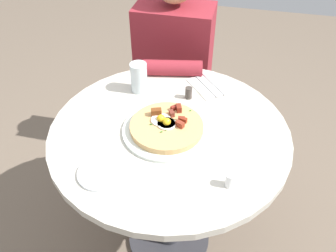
{
  "coord_description": "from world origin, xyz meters",
  "views": [
    {
      "loc": [
        -0.21,
        0.93,
        1.58
      ],
      "look_at": [
        0.0,
        0.01,
        0.76
      ],
      "focal_mm": 37.46,
      "sensor_mm": 36.0,
      "label": 1
    }
  ],
  "objects_px": {
    "water_glass": "(139,77)",
    "pepper_shaker": "(189,93)",
    "fork": "(206,86)",
    "knife": "(214,83)",
    "salt_shaker": "(230,180)",
    "person_seated": "(174,82)",
    "bread_plate": "(101,172)",
    "breakfast_pizza": "(167,126)",
    "pizza_plate": "(167,130)",
    "dining_table": "(169,162)"
  },
  "relations": [
    {
      "from": "knife",
      "to": "pepper_shaker",
      "type": "relative_size",
      "value": 3.7
    },
    {
      "from": "breakfast_pizza",
      "to": "water_glass",
      "type": "distance_m",
      "value": 0.28
    },
    {
      "from": "water_glass",
      "to": "pepper_shaker",
      "type": "distance_m",
      "value": 0.21
    },
    {
      "from": "dining_table",
      "to": "salt_shaker",
      "type": "distance_m",
      "value": 0.38
    },
    {
      "from": "dining_table",
      "to": "fork",
      "type": "xyz_separation_m",
      "value": [
        -0.09,
        -0.3,
        0.18
      ]
    },
    {
      "from": "person_seated",
      "to": "bread_plate",
      "type": "bearing_deg",
      "value": 87.5
    },
    {
      "from": "person_seated",
      "to": "salt_shaker",
      "type": "bearing_deg",
      "value": 113.04
    },
    {
      "from": "salt_shaker",
      "to": "pepper_shaker",
      "type": "height_order",
      "value": "salt_shaker"
    },
    {
      "from": "dining_table",
      "to": "fork",
      "type": "distance_m",
      "value": 0.36
    },
    {
      "from": "bread_plate",
      "to": "salt_shaker",
      "type": "xyz_separation_m",
      "value": [
        -0.4,
        -0.04,
        0.02
      ]
    },
    {
      "from": "knife",
      "to": "water_glass",
      "type": "height_order",
      "value": "water_glass"
    },
    {
      "from": "pizza_plate",
      "to": "water_glass",
      "type": "bearing_deg",
      "value": -53.07
    },
    {
      "from": "pizza_plate",
      "to": "knife",
      "type": "xyz_separation_m",
      "value": [
        -0.13,
        -0.34,
        0.0
      ]
    },
    {
      "from": "person_seated",
      "to": "pizza_plate",
      "type": "xyz_separation_m",
      "value": [
        -0.12,
        0.65,
        0.23
      ]
    },
    {
      "from": "bread_plate",
      "to": "knife",
      "type": "relative_size",
      "value": 0.85
    },
    {
      "from": "breakfast_pizza",
      "to": "fork",
      "type": "height_order",
      "value": "breakfast_pizza"
    },
    {
      "from": "person_seated",
      "to": "knife",
      "type": "bearing_deg",
      "value": 127.69
    },
    {
      "from": "fork",
      "to": "knife",
      "type": "bearing_deg",
      "value": 90.0
    },
    {
      "from": "fork",
      "to": "water_glass",
      "type": "xyz_separation_m",
      "value": [
        0.27,
        0.09,
        0.06
      ]
    },
    {
      "from": "water_glass",
      "to": "salt_shaker",
      "type": "bearing_deg",
      "value": 134.28
    },
    {
      "from": "fork",
      "to": "salt_shaker",
      "type": "xyz_separation_m",
      "value": [
        -0.15,
        0.51,
        0.02
      ]
    },
    {
      "from": "dining_table",
      "to": "bread_plate",
      "type": "distance_m",
      "value": 0.35
    },
    {
      "from": "pizza_plate",
      "to": "salt_shaker",
      "type": "height_order",
      "value": "salt_shaker"
    },
    {
      "from": "bread_plate",
      "to": "water_glass",
      "type": "relative_size",
      "value": 1.22
    },
    {
      "from": "fork",
      "to": "water_glass",
      "type": "distance_m",
      "value": 0.29
    },
    {
      "from": "fork",
      "to": "knife",
      "type": "distance_m",
      "value": 0.04
    },
    {
      "from": "water_glass",
      "to": "pizza_plate",
      "type": "bearing_deg",
      "value": 126.93
    },
    {
      "from": "pizza_plate",
      "to": "fork",
      "type": "xyz_separation_m",
      "value": [
        -0.1,
        -0.31,
        0.0
      ]
    },
    {
      "from": "person_seated",
      "to": "breakfast_pizza",
      "type": "bearing_deg",
      "value": 100.13
    },
    {
      "from": "fork",
      "to": "salt_shaker",
      "type": "bearing_deg",
      "value": -23.4
    },
    {
      "from": "fork",
      "to": "water_glass",
      "type": "height_order",
      "value": "water_glass"
    },
    {
      "from": "breakfast_pizza",
      "to": "bread_plate",
      "type": "distance_m",
      "value": 0.29
    },
    {
      "from": "water_glass",
      "to": "fork",
      "type": "bearing_deg",
      "value": -161.82
    },
    {
      "from": "bread_plate",
      "to": "pepper_shaker",
      "type": "relative_size",
      "value": 3.13
    },
    {
      "from": "person_seated",
      "to": "salt_shaker",
      "type": "xyz_separation_m",
      "value": [
        -0.36,
        0.85,
        0.25
      ]
    },
    {
      "from": "bread_plate",
      "to": "knife",
      "type": "xyz_separation_m",
      "value": [
        -0.28,
        -0.58,
        0.0
      ]
    },
    {
      "from": "dining_table",
      "to": "pepper_shaker",
      "type": "distance_m",
      "value": 0.29
    },
    {
      "from": "dining_table",
      "to": "breakfast_pizza",
      "type": "distance_m",
      "value": 0.2
    },
    {
      "from": "person_seated",
      "to": "pepper_shaker",
      "type": "distance_m",
      "value": 0.52
    },
    {
      "from": "dining_table",
      "to": "water_glass",
      "type": "relative_size",
      "value": 7.03
    },
    {
      "from": "knife",
      "to": "salt_shaker",
      "type": "distance_m",
      "value": 0.55
    },
    {
      "from": "person_seated",
      "to": "pizza_plate",
      "type": "height_order",
      "value": "person_seated"
    },
    {
      "from": "water_glass",
      "to": "pepper_shaker",
      "type": "xyz_separation_m",
      "value": [
        -0.21,
        0.01,
        -0.04
      ]
    },
    {
      "from": "knife",
      "to": "pepper_shaker",
      "type": "xyz_separation_m",
      "value": [
        0.09,
        0.12,
        0.02
      ]
    },
    {
      "from": "fork",
      "to": "water_glass",
      "type": "bearing_deg",
      "value": -111.18
    },
    {
      "from": "bread_plate",
      "to": "person_seated",
      "type": "bearing_deg",
      "value": -92.5
    },
    {
      "from": "pizza_plate",
      "to": "water_glass",
      "type": "relative_size",
      "value": 2.56
    },
    {
      "from": "pizza_plate",
      "to": "salt_shaker",
      "type": "bearing_deg",
      "value": 140.85
    },
    {
      "from": "breakfast_pizza",
      "to": "salt_shaker",
      "type": "height_order",
      "value": "breakfast_pizza"
    },
    {
      "from": "person_seated",
      "to": "bread_plate",
      "type": "xyz_separation_m",
      "value": [
        0.04,
        0.89,
        0.23
      ]
    }
  ]
}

